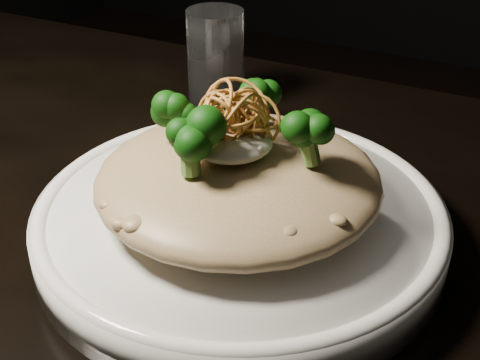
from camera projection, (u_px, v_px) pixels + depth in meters
name	position (u px, v px, depth m)	size (l,w,h in m)	color
table	(134.00, 317.00, 0.57)	(1.10, 0.80, 0.75)	black
plate	(240.00, 223.00, 0.52)	(0.31, 0.31, 0.03)	white
risotto	(238.00, 180.00, 0.49)	(0.21, 0.21, 0.05)	brown
broccoli	(240.00, 120.00, 0.47)	(0.13, 0.13, 0.05)	black
cheese	(231.00, 142.00, 0.48)	(0.06, 0.06, 0.02)	white
shallots	(235.00, 102.00, 0.47)	(0.06, 0.06, 0.04)	brown
drinking_glass	(216.00, 60.00, 0.71)	(0.06, 0.06, 0.11)	silver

